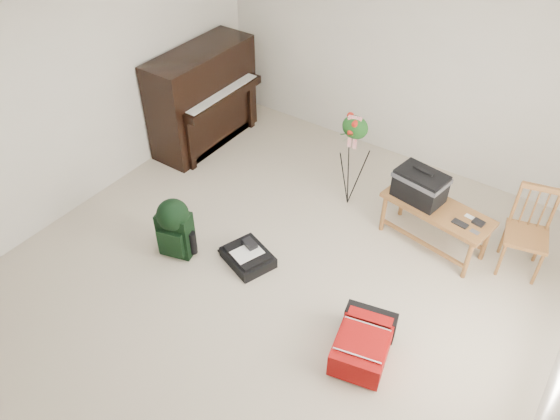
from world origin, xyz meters
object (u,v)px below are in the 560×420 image
Objects in this scene: red_suitcase at (366,340)px; flower_stand at (351,162)px; piano at (204,99)px; green_backpack at (174,225)px; black_duffel at (248,256)px; bench at (424,194)px; dining_chair at (528,233)px.

flower_stand is (-1.11, 1.68, 0.42)m from red_suitcase.
green_backpack is (1.14, -1.80, -0.23)m from piano.
black_duffel is at bearing 8.09° from green_backpack.
piano reaches higher than red_suitcase.
flower_stand is at bearing -177.36° from bench.
dining_chair is at bearing 21.45° from bench.
dining_chair reaches higher than bench.
bench is 1.59× the size of red_suitcase.
piano is 3.08m from bench.
dining_chair is (1.00, 0.21, -0.16)m from bench.
green_backpack reaches higher than red_suitcase.
green_backpack is at bearing -133.63° from flower_stand.
piano reaches higher than flower_stand.
green_backpack is 0.57× the size of flower_stand.
black_duffel is at bearing -159.42° from dining_chair.
flower_stand is at bearing 169.85° from dining_chair.
black_duffel is at bearing 156.36° from red_suitcase.
piano is at bearing 138.81° from red_suitcase.
piano is at bearing 167.00° from dining_chair.
piano is 2.05× the size of red_suitcase.
bench is 2.51m from green_backpack.
flower_stand reaches higher than black_duffel.
flower_stand is at bearing 95.18° from black_duffel.
black_duffel is (1.82, -1.49, -0.53)m from piano.
flower_stand reaches higher than red_suitcase.
green_backpack is (-0.68, -0.30, 0.29)m from black_duffel.
piano is at bearing 106.46° from green_backpack.
piano is 2.14m from green_backpack.
bench is 1.00× the size of flower_stand.
dining_chair reaches higher than green_backpack.
flower_stand is at bearing 110.59° from red_suitcase.
bench reaches higher than red_suitcase.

